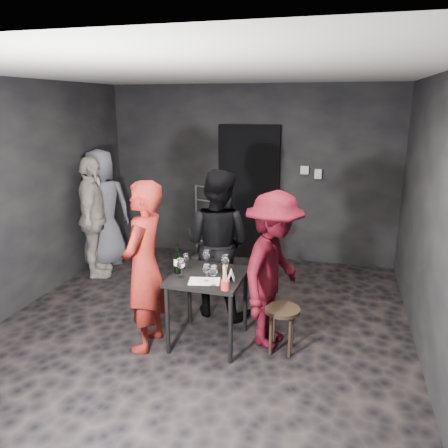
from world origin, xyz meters
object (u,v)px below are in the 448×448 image
(server_red, at_px, (144,255))
(man_maroon, at_px, (273,265))
(wine_bottle, at_px, (177,262))
(stool, at_px, (282,317))
(bystander_cream, at_px, (92,209))
(woman_black, at_px, (217,233))
(tasting_table, at_px, (208,284))
(hand_truck, at_px, (206,244))
(bystander_grey, at_px, (101,198))
(breadstick_cup, at_px, (225,278))

(server_red, xyz_separation_m, man_maroon, (1.22, 0.39, -0.13))
(wine_bottle, bearing_deg, stool, 2.85)
(bystander_cream, bearing_deg, stool, -139.53)
(woman_black, bearing_deg, tasting_table, 108.79)
(stool, xyz_separation_m, woman_black, (-0.86, 0.65, 0.61))
(woman_black, height_order, man_maroon, woman_black)
(stool, relative_size, server_red, 0.24)
(hand_truck, height_order, bystander_grey, bystander_grey)
(hand_truck, bearing_deg, stool, -45.89)
(wine_bottle, bearing_deg, breadstick_cup, -25.27)
(stool, xyz_separation_m, bystander_cream, (-2.86, 1.30, 0.61))
(bystander_cream, bearing_deg, man_maroon, -138.17)
(stool, xyz_separation_m, server_red, (-1.34, -0.25, 0.61))
(wine_bottle, relative_size, breadstick_cup, 1.22)
(hand_truck, xyz_separation_m, stool, (1.57, -2.47, 0.16))
(hand_truck, xyz_separation_m, wine_bottle, (0.50, -2.52, 0.65))
(man_maroon, bearing_deg, hand_truck, 44.90)
(stool, height_order, woman_black, woman_black)
(woman_black, relative_size, man_maroon, 1.15)
(tasting_table, distance_m, woman_black, 0.75)
(breadstick_cup, bearing_deg, tasting_table, 130.90)
(server_red, bearing_deg, bystander_cream, -136.32)
(man_maroon, bearing_deg, wine_bottle, 114.33)
(bystander_cream, bearing_deg, breadstick_cup, -149.58)
(hand_truck, height_order, breadstick_cup, hand_truck)
(wine_bottle, height_order, breadstick_cup, wine_bottle)
(breadstick_cup, bearing_deg, bystander_cream, 145.47)
(wine_bottle, bearing_deg, hand_truck, 101.18)
(woman_black, distance_m, bystander_cream, 2.11)
(woman_black, distance_m, wine_bottle, 0.75)
(server_red, xyz_separation_m, bystander_grey, (-1.64, 1.99, 0.07))
(woman_black, distance_m, bystander_grey, 2.39)
(bystander_cream, bearing_deg, wine_bottle, -152.19)
(stool, xyz_separation_m, bystander_grey, (-2.98, 1.74, 0.68))
(woman_black, bearing_deg, server_red, 72.58)
(man_maroon, distance_m, breadstick_cup, 0.59)
(server_red, bearing_deg, stool, 100.11)
(woman_black, bearing_deg, wine_bottle, 83.74)
(wine_bottle, xyz_separation_m, breadstick_cup, (0.57, -0.27, -0.00))
(hand_truck, relative_size, breadstick_cup, 4.60)
(server_red, height_order, woman_black, server_red)
(stool, distance_m, wine_bottle, 1.18)
(stool, bearing_deg, man_maroon, 132.73)
(stool, bearing_deg, tasting_table, -178.54)
(stool, distance_m, man_maroon, 0.52)
(server_red, xyz_separation_m, breadstick_cup, (0.84, -0.07, -0.12))
(tasting_table, xyz_separation_m, server_red, (-0.58, -0.24, 0.34))
(bystander_grey, bearing_deg, woman_black, 109.39)
(hand_truck, xyz_separation_m, breadstick_cup, (1.07, -2.80, 0.65))
(tasting_table, xyz_separation_m, woman_black, (-0.09, 0.67, 0.33))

